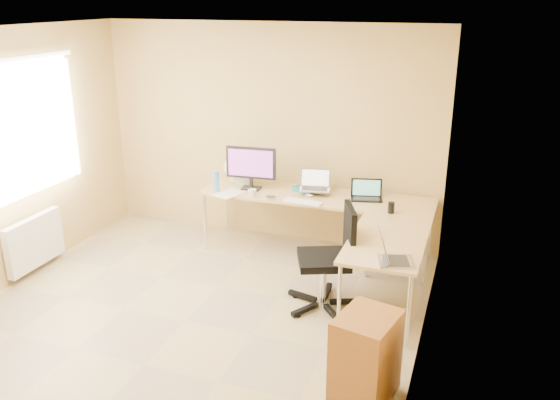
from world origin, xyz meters
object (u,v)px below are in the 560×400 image
(laptop_return, at_px, (397,250))
(mug, at_px, (252,193))
(office_chair, at_px, (324,260))
(monitor, at_px, (251,168))
(keyboard, at_px, (303,202))
(desk_fan, at_px, (232,171))
(desk_main, at_px, (316,225))
(laptop_black, at_px, (367,190))
(desk_return, at_px, (385,275))
(cabinet, at_px, (366,356))
(water_bottle, at_px, (216,181))
(laptop_center, at_px, (315,180))

(laptop_return, bearing_deg, mug, 39.85)
(mug, bearing_deg, office_chair, -38.39)
(monitor, bearing_deg, keyboard, -24.75)
(desk_fan, relative_size, office_chair, 0.23)
(laptop_return, bearing_deg, desk_main, 20.46)
(desk_main, bearing_deg, laptop_black, 4.38)
(desk_return, height_order, mug, mug)
(desk_main, xyz_separation_m, desk_return, (0.98, -1.00, 0.00))
(desk_return, distance_m, office_chair, 0.60)
(laptop_black, relative_size, keyboard, 0.80)
(desk_main, distance_m, laptop_black, 0.74)
(desk_main, bearing_deg, monitor, -177.34)
(desk_main, relative_size, desk_return, 2.04)
(monitor, distance_m, keyboard, 0.80)
(laptop_black, relative_size, cabinet, 0.51)
(desk_return, bearing_deg, laptop_black, 111.46)
(office_chair, bearing_deg, laptop_black, 60.24)
(laptop_black, xyz_separation_m, keyboard, (-0.63, -0.34, -0.10))
(water_bottle, height_order, office_chair, office_chair)
(mug, bearing_deg, keyboard, 0.00)
(keyboard, distance_m, desk_fan, 1.17)
(desk_main, xyz_separation_m, water_bottle, (-1.13, -0.26, 0.49))
(desk_main, distance_m, desk_return, 1.40)
(keyboard, height_order, mug, mug)
(desk_main, xyz_separation_m, laptop_black, (0.56, 0.04, 0.47))
(keyboard, bearing_deg, water_bottle, -174.95)
(desk_main, bearing_deg, office_chair, -70.51)
(desk_main, relative_size, desk_fan, 10.93)
(desk_fan, relative_size, laptop_return, 0.69)
(desk_return, xyz_separation_m, monitor, (-1.76, 0.96, 0.62))
(laptop_black, distance_m, desk_fan, 1.70)
(mug, height_order, cabinet, mug)
(desk_return, relative_size, mug, 13.78)
(monitor, bearing_deg, desk_main, -1.98)
(keyboard, distance_m, mug, 0.60)
(keyboard, bearing_deg, laptop_black, 35.36)
(keyboard, distance_m, water_bottle, 1.06)
(laptop_center, bearing_deg, water_bottle, -176.38)
(keyboard, xyz_separation_m, mug, (-0.60, 0.00, 0.03))
(monitor, distance_m, mug, 0.35)
(laptop_black, xyz_separation_m, mug, (-1.23, -0.34, -0.06))
(keyboard, height_order, desk_fan, desk_fan)
(monitor, height_order, cabinet, monitor)
(mug, height_order, office_chair, office_chair)
(desk_main, xyz_separation_m, keyboard, (-0.07, -0.30, 0.38))
(mug, distance_m, office_chair, 1.40)
(laptop_return, bearing_deg, water_bottle, 44.76)
(office_chair, distance_m, cabinet, 1.39)
(desk_fan, distance_m, laptop_return, 2.80)
(desk_fan, relative_size, cabinet, 0.36)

